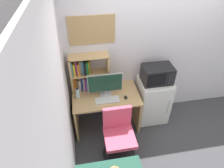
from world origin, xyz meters
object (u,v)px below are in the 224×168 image
monitor (105,84)px  mini_fridge (153,100)px  computer_mouse (126,97)px  hutch_bookshelf (85,73)px  microwave (157,74)px  wall_corkboard (92,30)px  water_bottle (78,93)px  desk_chair (119,137)px  keyboard (107,100)px

monitor → mini_fridge: (0.89, 0.03, -0.52)m
monitor → computer_mouse: size_ratio=6.80×
hutch_bookshelf → mini_fridge: (1.20, -0.19, -0.62)m
monitor → mini_fridge: size_ratio=0.64×
microwave → wall_corkboard: bearing=164.6°
hutch_bookshelf → water_bottle: size_ratio=3.35×
microwave → desk_chair: microwave is taller
water_bottle → desk_chair: 0.97m
hutch_bookshelf → keyboard: bearing=-50.1°
microwave → water_bottle: bearing=-178.9°
desk_chair → computer_mouse: bearing=66.5°
monitor → desk_chair: size_ratio=0.65×
keyboard → desk_chair: bearing=-78.2°
keyboard → hutch_bookshelf: bearing=129.9°
mini_fridge → microwave: bearing=89.8°
water_bottle → wall_corkboard: wall_corkboard is taller
keyboard → mini_fridge: 0.96m
hutch_bookshelf → water_bottle: bearing=-124.8°
monitor → wall_corkboard: wall_corkboard is taller
hutch_bookshelf → water_bottle: 0.35m
computer_mouse → mini_fridge: size_ratio=0.09×
computer_mouse → water_bottle: water_bottle is taller
monitor → water_bottle: bearing=179.5°
computer_mouse → mini_fridge: 0.68m
keyboard → computer_mouse: 0.31m
monitor → water_bottle: size_ratio=2.90×
computer_mouse → hutch_bookshelf: bearing=149.5°
wall_corkboard → computer_mouse: bearing=-45.4°
computer_mouse → water_bottle: bearing=168.8°
water_bottle → mini_fridge: (1.35, 0.02, -0.39)m
water_bottle → mini_fridge: 1.41m
monitor → keyboard: size_ratio=1.44×
mini_fridge → hutch_bookshelf: bearing=170.8°
keyboard → mini_fridge: (0.89, 0.18, -0.31)m
hutch_bookshelf → mini_fridge: size_ratio=0.74×
computer_mouse → desk_chair: size_ratio=0.10×
desk_chair → mini_fridge: bearing=40.2°
keyboard → microwave: size_ratio=0.79×
mini_fridge → desk_chair: bearing=-139.8°
water_bottle → wall_corkboard: (0.32, 0.31, 0.94)m
microwave → desk_chair: (-0.79, -0.67, -0.66)m
mini_fridge → keyboard: bearing=-168.3°
water_bottle → desk_chair: (0.57, -0.64, -0.45)m
monitor → wall_corkboard: (-0.14, 0.31, 0.80)m
monitor → wall_corkboard: size_ratio=0.81×
monitor → mini_fridge: bearing=1.7°
mini_fridge → microwave: (0.00, 0.00, 0.59)m
monitor → microwave: size_ratio=1.14×
monitor → water_bottle: monitor is taller
hutch_bookshelf → mini_fridge: bearing=-9.2°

